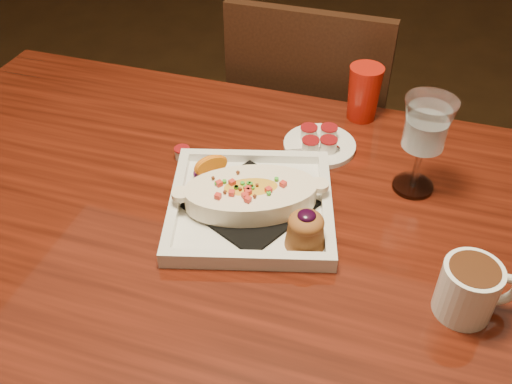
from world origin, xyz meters
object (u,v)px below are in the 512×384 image
(coffee_mug, at_px, (470,288))
(goblet, at_px, (426,130))
(chair_far, at_px, (310,137))
(plate, at_px, (255,201))
(red_tumbler, at_px, (364,93))
(table, at_px, (237,256))
(saucer, at_px, (319,143))

(coffee_mug, xyz_separation_m, goblet, (-0.10, 0.27, 0.08))
(goblet, bearing_deg, chair_far, 123.25)
(plate, relative_size, coffee_mug, 2.95)
(coffee_mug, relative_size, red_tumbler, 0.99)
(chair_far, distance_m, coffee_mug, 0.87)
(table, height_order, chair_far, chair_far)
(goblet, xyz_separation_m, red_tumbler, (-0.14, 0.21, -0.07))
(chair_far, bearing_deg, red_tumbler, 123.89)
(saucer, distance_m, red_tumbler, 0.16)
(plate, distance_m, saucer, 0.24)
(table, xyz_separation_m, goblet, (0.29, 0.18, 0.23))
(coffee_mug, distance_m, saucer, 0.45)
(saucer, bearing_deg, red_tumbler, 66.38)
(red_tumbler, bearing_deg, plate, -108.88)
(plate, bearing_deg, red_tumbler, 55.44)
(table, xyz_separation_m, saucer, (0.09, 0.25, 0.11))
(table, relative_size, saucer, 10.07)
(plate, bearing_deg, table, -154.88)
(plate, xyz_separation_m, red_tumbler, (0.13, 0.37, 0.03))
(chair_far, xyz_separation_m, plate, (0.03, -0.61, 0.27))
(goblet, relative_size, red_tumbler, 1.57)
(plate, xyz_separation_m, coffee_mug, (0.37, -0.11, 0.02))
(goblet, distance_m, saucer, 0.24)
(table, bearing_deg, chair_far, 90.00)
(saucer, relative_size, red_tumbler, 1.22)
(chair_far, relative_size, coffee_mug, 7.69)
(goblet, bearing_deg, plate, -148.72)
(coffee_mug, distance_m, red_tumbler, 0.54)
(chair_far, relative_size, goblet, 4.84)
(plate, bearing_deg, chair_far, 76.99)
(red_tumbler, bearing_deg, table, -111.41)
(coffee_mug, xyz_separation_m, red_tumbler, (-0.24, 0.48, 0.01))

